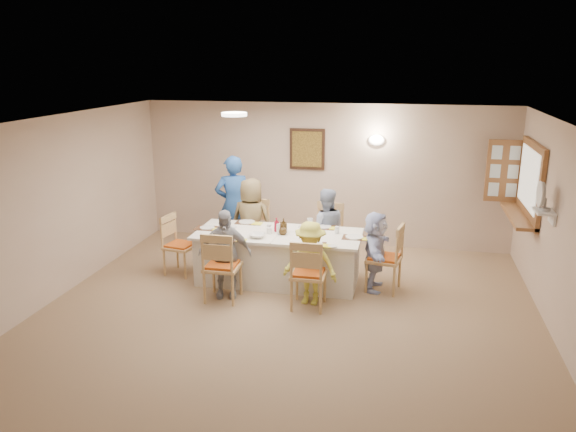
% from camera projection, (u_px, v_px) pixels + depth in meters
% --- Properties ---
extents(ground, '(7.00, 7.00, 0.00)m').
position_uv_depth(ground, '(280.00, 328.00, 6.97)').
color(ground, '#806851').
extents(room_walls, '(7.00, 7.00, 7.00)m').
position_uv_depth(room_walls, '(280.00, 210.00, 6.57)').
color(room_walls, tan).
rests_on(room_walls, ground).
extents(wall_picture, '(0.62, 0.05, 0.72)m').
position_uv_depth(wall_picture, '(307.00, 149.00, 9.84)').
color(wall_picture, '#432517').
rests_on(wall_picture, room_walls).
extents(wall_sconce, '(0.26, 0.09, 0.18)m').
position_uv_depth(wall_sconce, '(376.00, 140.00, 9.52)').
color(wall_sconce, white).
rests_on(wall_sconce, room_walls).
extents(ceiling_light, '(0.36, 0.36, 0.05)m').
position_uv_depth(ceiling_light, '(234.00, 114.00, 7.92)').
color(ceiling_light, white).
rests_on(ceiling_light, room_walls).
extents(serving_hatch, '(0.06, 1.50, 1.15)m').
position_uv_depth(serving_hatch, '(531.00, 182.00, 8.18)').
color(serving_hatch, brown).
rests_on(serving_hatch, room_walls).
extents(hatch_sill, '(0.30, 1.50, 0.05)m').
position_uv_depth(hatch_sill, '(518.00, 216.00, 8.35)').
color(hatch_sill, brown).
rests_on(hatch_sill, room_walls).
extents(shutter_door, '(0.55, 0.04, 1.00)m').
position_uv_depth(shutter_door, '(504.00, 171.00, 8.95)').
color(shutter_door, brown).
rests_on(shutter_door, room_walls).
extents(fan_shelf, '(0.22, 0.36, 0.03)m').
position_uv_depth(fan_shelf, '(544.00, 211.00, 6.95)').
color(fan_shelf, white).
rests_on(fan_shelf, room_walls).
extents(desk_fan, '(0.30, 0.30, 0.28)m').
position_uv_depth(desk_fan, '(543.00, 200.00, 6.92)').
color(desk_fan, '#A5A5A8').
rests_on(desk_fan, fan_shelf).
extents(dining_table, '(2.43, 1.03, 0.76)m').
position_uv_depth(dining_table, '(278.00, 257.00, 8.34)').
color(dining_table, silver).
rests_on(dining_table, ground).
extents(chair_back_left, '(0.49, 0.49, 1.01)m').
position_uv_depth(chair_back_left, '(254.00, 231.00, 9.18)').
color(chair_back_left, tan).
rests_on(chair_back_left, ground).
extents(chair_back_right, '(0.55, 0.55, 1.01)m').
position_uv_depth(chair_back_right, '(326.00, 236.00, 8.94)').
color(chair_back_right, tan).
rests_on(chair_back_right, ground).
extents(chair_front_left, '(0.49, 0.49, 1.01)m').
position_uv_depth(chair_front_left, '(222.00, 265.00, 7.68)').
color(chair_front_left, tan).
rests_on(chair_front_left, ground).
extents(chair_front_right, '(0.47, 0.47, 0.98)m').
position_uv_depth(chair_front_right, '(309.00, 273.00, 7.44)').
color(chair_front_right, tan).
rests_on(chair_front_right, ground).
extents(chair_left_end, '(0.52, 0.52, 0.93)m').
position_uv_depth(chair_left_end, '(180.00, 245.00, 8.63)').
color(chair_left_end, tan).
rests_on(chair_left_end, ground).
extents(chair_right_end, '(0.55, 0.55, 1.00)m').
position_uv_depth(chair_right_end, '(384.00, 257.00, 8.00)').
color(chair_right_end, tan).
rests_on(chair_right_end, ground).
extents(diner_back_left, '(0.77, 0.57, 1.41)m').
position_uv_depth(diner_back_left, '(251.00, 221.00, 9.02)').
color(diner_back_left, brown).
rests_on(diner_back_left, ground).
extents(diner_back_right, '(0.80, 0.71, 1.30)m').
position_uv_depth(diner_back_right, '(325.00, 229.00, 8.79)').
color(diner_back_right, '#8F9DBA').
rests_on(diner_back_right, ground).
extents(diner_front_left, '(0.86, 0.59, 1.26)m').
position_uv_depth(diner_front_left, '(225.00, 254.00, 7.76)').
color(diner_front_left, '#9E9FA6').
rests_on(diner_front_left, ground).
extents(diner_front_right, '(0.86, 0.63, 1.16)m').
position_uv_depth(diner_front_right, '(310.00, 263.00, 7.53)').
color(diner_front_right, '#D7D348').
rests_on(diner_front_right, ground).
extents(diner_right_end, '(1.09, 0.38, 1.16)m').
position_uv_depth(diner_right_end, '(375.00, 251.00, 8.00)').
color(diner_right_end, '#C9D3FF').
rests_on(diner_right_end, ground).
extents(caregiver, '(0.91, 0.86, 1.68)m').
position_uv_depth(caregiver, '(233.00, 205.00, 9.51)').
color(caregiver, '#2857A6').
rests_on(caregiver, ground).
extents(placemat_fl, '(0.33, 0.24, 0.01)m').
position_uv_depth(placemat_fl, '(230.00, 239.00, 7.96)').
color(placemat_fl, '#472B19').
rests_on(placemat_fl, dining_table).
extents(plate_fl, '(0.23, 0.23, 0.01)m').
position_uv_depth(plate_fl, '(230.00, 238.00, 7.96)').
color(plate_fl, white).
rests_on(plate_fl, dining_table).
extents(napkin_fl, '(0.13, 0.13, 0.01)m').
position_uv_depth(napkin_fl, '(242.00, 240.00, 7.88)').
color(napkin_fl, yellow).
rests_on(napkin_fl, dining_table).
extents(placemat_fr, '(0.33, 0.25, 0.01)m').
position_uv_depth(placemat_fr, '(314.00, 244.00, 7.72)').
color(placemat_fr, '#472B19').
rests_on(placemat_fr, dining_table).
extents(plate_fr, '(0.25, 0.25, 0.02)m').
position_uv_depth(plate_fr, '(314.00, 244.00, 7.72)').
color(plate_fr, white).
rests_on(plate_fr, dining_table).
extents(napkin_fr, '(0.15, 0.15, 0.01)m').
position_uv_depth(napkin_fr, '(326.00, 246.00, 7.64)').
color(napkin_fr, yellow).
rests_on(napkin_fr, dining_table).
extents(placemat_bl, '(0.34, 0.26, 0.01)m').
position_uv_depth(placemat_bl, '(247.00, 222.00, 8.76)').
color(placemat_bl, '#472B19').
rests_on(placemat_bl, dining_table).
extents(plate_bl, '(0.25, 0.25, 0.02)m').
position_uv_depth(plate_bl, '(247.00, 222.00, 8.75)').
color(plate_bl, white).
rests_on(plate_bl, dining_table).
extents(napkin_bl, '(0.15, 0.15, 0.01)m').
position_uv_depth(napkin_bl, '(257.00, 224.00, 8.67)').
color(napkin_bl, yellow).
rests_on(napkin_bl, dining_table).
extents(placemat_br, '(0.38, 0.28, 0.01)m').
position_uv_depth(placemat_br, '(323.00, 227.00, 8.51)').
color(placemat_br, '#472B19').
rests_on(placemat_br, dining_table).
extents(plate_br, '(0.25, 0.25, 0.02)m').
position_uv_depth(plate_br, '(323.00, 226.00, 8.51)').
color(plate_br, white).
rests_on(plate_br, dining_table).
extents(napkin_br, '(0.14, 0.14, 0.01)m').
position_uv_depth(napkin_br, '(334.00, 228.00, 8.43)').
color(napkin_br, yellow).
rests_on(napkin_br, dining_table).
extents(placemat_le, '(0.36, 0.27, 0.01)m').
position_uv_depth(placemat_le, '(207.00, 228.00, 8.46)').
color(placemat_le, '#472B19').
rests_on(placemat_le, dining_table).
extents(plate_le, '(0.22, 0.22, 0.01)m').
position_uv_depth(plate_le, '(207.00, 227.00, 8.46)').
color(plate_le, white).
rests_on(plate_le, dining_table).
extents(napkin_le, '(0.13, 0.13, 0.01)m').
position_uv_depth(napkin_le, '(217.00, 229.00, 8.38)').
color(napkin_le, yellow).
rests_on(napkin_le, dining_table).
extents(placemat_re, '(0.34, 0.25, 0.01)m').
position_uv_depth(placemat_re, '(354.00, 238.00, 8.01)').
color(placemat_re, '#472B19').
rests_on(placemat_re, dining_table).
extents(plate_re, '(0.25, 0.25, 0.02)m').
position_uv_depth(plate_re, '(354.00, 237.00, 8.01)').
color(plate_re, white).
rests_on(plate_re, dining_table).
extents(napkin_re, '(0.13, 0.13, 0.01)m').
position_uv_depth(napkin_re, '(367.00, 239.00, 7.93)').
color(napkin_re, yellow).
rests_on(napkin_re, dining_table).
extents(teacup_a, '(0.12, 0.12, 0.09)m').
position_uv_depth(teacup_a, '(221.00, 234.00, 8.07)').
color(teacup_a, white).
rests_on(teacup_a, dining_table).
extents(teacup_b, '(0.09, 0.09, 0.09)m').
position_uv_depth(teacup_b, '(310.00, 221.00, 8.68)').
color(teacup_b, white).
rests_on(teacup_b, dining_table).
extents(bowl_a, '(0.24, 0.24, 0.06)m').
position_uv_depth(bowl_a, '(257.00, 236.00, 8.02)').
color(bowl_a, white).
rests_on(bowl_a, dining_table).
extents(bowl_b, '(0.26, 0.26, 0.06)m').
position_uv_depth(bowl_b, '(304.00, 228.00, 8.36)').
color(bowl_b, white).
rests_on(bowl_b, dining_table).
extents(condiment_ketchup, '(0.13, 0.13, 0.21)m').
position_uv_depth(condiment_ketchup, '(277.00, 225.00, 8.27)').
color(condiment_ketchup, '#A20D26').
rests_on(condiment_ketchup, dining_table).
extents(condiment_brown, '(0.15, 0.15, 0.21)m').
position_uv_depth(condiment_brown, '(283.00, 225.00, 8.25)').
color(condiment_brown, '#3E2A10').
rests_on(condiment_brown, dining_table).
extents(condiment_malt, '(0.21, 0.21, 0.15)m').
position_uv_depth(condiment_malt, '(283.00, 230.00, 8.14)').
color(condiment_malt, '#3E2A10').
rests_on(condiment_malt, dining_table).
extents(drinking_glass, '(0.07, 0.07, 0.10)m').
position_uv_depth(drinking_glass, '(269.00, 228.00, 8.30)').
color(drinking_glass, silver).
rests_on(drinking_glass, dining_table).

